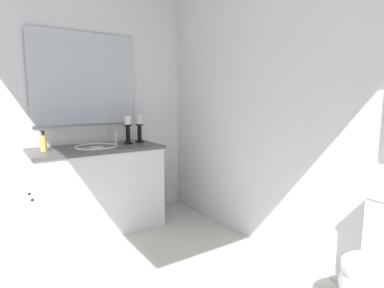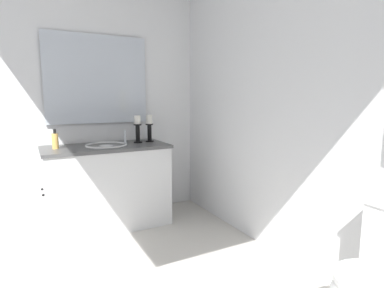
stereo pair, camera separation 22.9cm
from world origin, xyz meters
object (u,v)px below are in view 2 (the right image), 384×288
(sink_basin, at_px, (107,149))
(candle_holder_short, at_px, (138,128))
(mirror, at_px, (97,80))
(soap_bottle, at_px, (55,141))
(candle_holder_tall, at_px, (149,127))
(toilet, at_px, (384,285))
(vanity_cabinet, at_px, (108,186))

(sink_basin, relative_size, candle_holder_short, 1.43)
(candle_holder_short, bearing_deg, sink_basin, -83.08)
(mirror, bearing_deg, soap_bottle, -60.24)
(mirror, xyz_separation_m, soap_bottle, (0.26, -0.45, -0.57))
(candle_holder_tall, relative_size, toilet, 0.38)
(mirror, relative_size, candle_holder_short, 3.65)
(vanity_cabinet, xyz_separation_m, mirror, (-0.28, 0.00, 1.06))
(soap_bottle, distance_m, toilet, 2.65)
(soap_bottle, bearing_deg, sink_basin, 87.32)
(toilet, bearing_deg, vanity_cabinet, -159.73)
(candle_holder_tall, relative_size, candle_holder_short, 1.01)
(mirror, bearing_deg, toilet, 18.17)
(vanity_cabinet, height_order, candle_holder_tall, candle_holder_tall)
(candle_holder_short, bearing_deg, candle_holder_tall, 101.02)
(candle_holder_short, bearing_deg, toilet, 12.15)
(soap_bottle, bearing_deg, candle_holder_tall, 92.86)
(toilet, bearing_deg, sink_basin, -159.76)
(mirror, xyz_separation_m, candle_holder_short, (0.24, 0.34, -0.50))
(sink_basin, relative_size, candle_holder_tall, 1.41)
(mirror, xyz_separation_m, toilet, (2.52, 0.83, -1.10))
(vanity_cabinet, bearing_deg, candle_holder_tall, 98.11)
(candle_holder_tall, xyz_separation_m, candle_holder_short, (0.03, -0.14, -0.00))
(sink_basin, bearing_deg, mirror, -179.80)
(vanity_cabinet, bearing_deg, sink_basin, 90.00)
(vanity_cabinet, height_order, mirror, mirror)
(vanity_cabinet, bearing_deg, candle_holder_short, 96.90)
(soap_bottle, bearing_deg, candle_holder_short, 91.40)
(mirror, height_order, candle_holder_tall, mirror)
(candle_holder_tall, height_order, soap_bottle, candle_holder_tall)
(sink_basin, relative_size, toilet, 0.54)
(sink_basin, relative_size, mirror, 0.39)
(mirror, relative_size, candle_holder_tall, 3.61)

